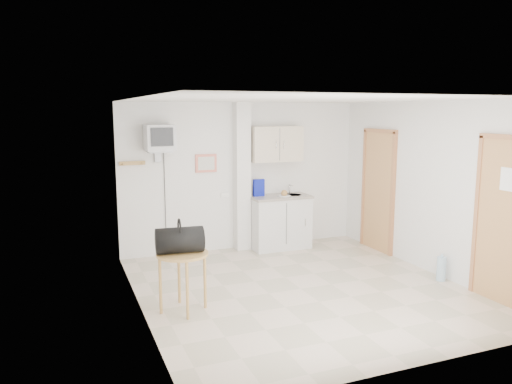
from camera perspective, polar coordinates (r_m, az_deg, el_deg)
name	(u,v)px	position (r m, az deg, el deg)	size (l,w,h in m)	color
ground	(301,289)	(6.84, 5.15, -10.95)	(4.50, 4.50, 0.00)	beige
room_envelope	(316,173)	(6.66, 6.84, 2.12)	(4.24, 4.54, 2.55)	white
kitchenette	(279,202)	(8.61, 2.60, -1.14)	(1.03, 0.58, 2.10)	silver
crt_television	(159,139)	(7.89, -10.98, 6.02)	(0.44, 0.45, 2.15)	slate
round_table	(182,261)	(5.98, -8.40, -7.80)	(0.61, 0.61, 0.72)	#AA8241
duffel_bag	(180,240)	(5.91, -8.72, -5.42)	(0.58, 0.35, 0.41)	black
water_bottle	(441,269)	(7.53, 20.42, -8.20)	(0.13, 0.13, 0.38)	#9EC2D9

